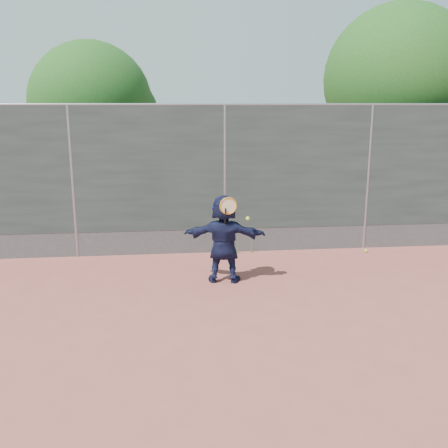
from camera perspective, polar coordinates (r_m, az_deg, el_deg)
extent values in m
plane|color=#9E4C42|center=(7.19, 3.13, -11.22)|extent=(80.00, 80.00, 0.00)
imported|color=#141939|center=(8.54, 0.00, -1.67)|extent=(1.48, 0.69, 1.53)
sphere|color=#B7D830|center=(10.81, 15.92, -2.96)|extent=(0.07, 0.07, 0.07)
cube|color=#38423D|center=(10.08, 0.09, 6.38)|extent=(20.00, 0.04, 2.50)
cube|color=slate|center=(10.37, 0.09, -1.88)|extent=(20.00, 0.03, 0.50)
cylinder|color=gray|center=(10.00, 0.09, 13.50)|extent=(20.00, 0.05, 0.05)
cylinder|color=gray|center=(10.24, -16.90, 4.49)|extent=(0.06, 0.06, 3.00)
cylinder|color=gray|center=(10.11, 0.09, 4.97)|extent=(0.06, 0.06, 3.00)
cylinder|color=gray|center=(10.85, 16.12, 5.03)|extent=(0.06, 0.06, 3.00)
torus|color=orange|center=(8.22, 0.49, 2.08)|extent=(0.29, 0.05, 0.29)
cylinder|color=beige|center=(8.22, 0.49, 2.08)|extent=(0.25, 0.03, 0.25)
cylinder|color=black|center=(8.27, 0.13, 0.74)|extent=(0.04, 0.13, 0.33)
sphere|color=#B7D830|center=(8.29, 2.74, 0.63)|extent=(0.07, 0.07, 0.07)
cylinder|color=#382314|center=(13.46, 18.53, 5.57)|extent=(0.28, 0.28, 2.60)
sphere|color=#23561C|center=(13.37, 19.29, 15.32)|extent=(3.60, 3.60, 3.60)
sphere|color=#23561C|center=(13.85, 21.58, 13.56)|extent=(2.52, 2.52, 2.52)
cylinder|color=#382314|center=(13.22, -14.44, 4.83)|extent=(0.28, 0.28, 2.20)
sphere|color=#23561C|center=(13.08, -14.94, 13.18)|extent=(3.00, 3.00, 3.00)
sphere|color=#23561C|center=(13.21, -12.10, 12.03)|extent=(2.10, 2.10, 2.10)
cone|color=#387226|center=(10.32, 1.54, -2.65)|extent=(0.03, 0.03, 0.26)
cone|color=#387226|center=(10.37, 3.17, -2.47)|extent=(0.03, 0.03, 0.30)
cone|color=#387226|center=(10.26, -0.38, -2.85)|extent=(0.03, 0.03, 0.22)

